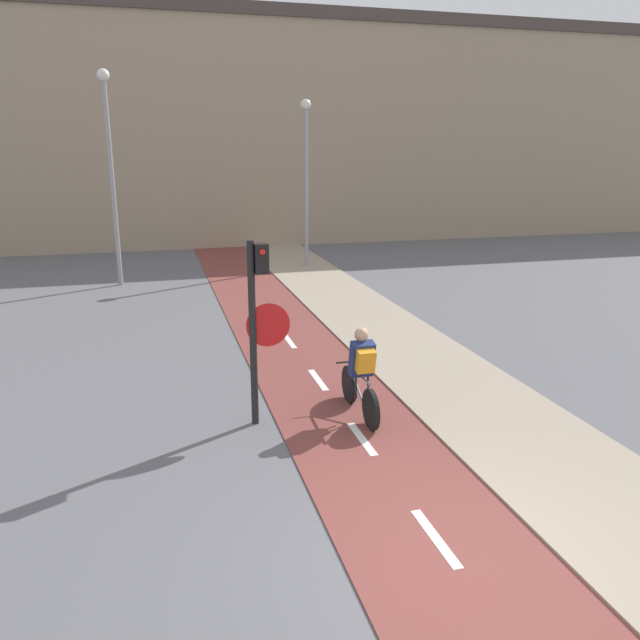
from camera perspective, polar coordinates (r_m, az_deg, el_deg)
ground_plane at (r=6.98m, az=12.37°, el=-21.26°), size 120.00×120.00×0.00m
bike_lane at (r=6.97m, az=12.37°, el=-21.18°), size 2.20×60.00×0.02m
building_row_background at (r=29.52m, az=-10.11°, el=16.66°), size 60.00×5.20×9.79m
traffic_light_pole at (r=9.30m, az=-5.67°, el=0.71°), size 0.67×0.25×2.86m
street_lamp_far at (r=20.17m, az=-18.65°, el=14.03°), size 0.36×0.36×6.36m
street_lamp_sidewalk at (r=22.35m, az=-1.28°, el=14.02°), size 0.36×0.36×5.76m
cyclist_near at (r=9.82m, az=3.78°, el=-5.02°), size 0.46×1.73×1.47m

